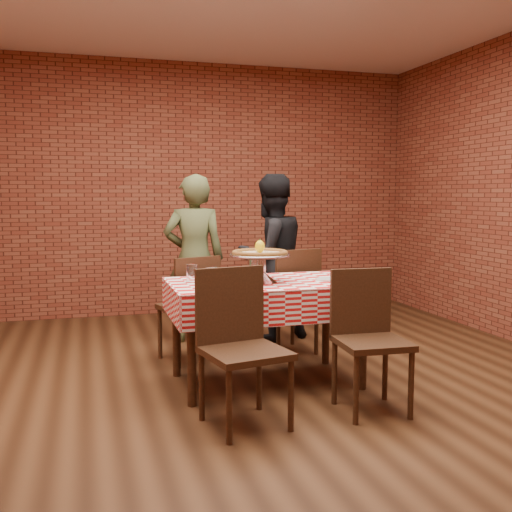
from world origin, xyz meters
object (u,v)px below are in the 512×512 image
condiment_caddy (258,267)px  chair_far_left (188,308)px  table (266,333)px  chair_far_right (286,300)px  diner_olive (194,259)px  diner_black (270,257)px  water_glass_left (211,277)px  water_glass_right (192,273)px  chair_near_right (372,343)px  pizza (260,254)px  pizza_stand (260,268)px  chair_near_left (245,349)px

condiment_caddy → chair_far_left: size_ratio=0.18×
table → chair_far_left: (-0.46, 0.76, 0.07)m
chair_far_right → diner_olive: diner_olive is taller
chair_far_right → diner_black: 0.60m
table → diner_olive: size_ratio=0.88×
condiment_caddy → chair_far_right: bearing=56.2°
water_glass_left → chair_far_right: chair_far_right is taller
table → water_glass_right: 0.70m
chair_near_right → diner_black: size_ratio=0.57×
pizza → water_glass_right: 0.51m
chair_near_right → diner_black: diner_black is taller
pizza → water_glass_left: 0.42m
table → chair_far_left: size_ratio=1.57×
table → water_glass_left: 0.63m
pizza_stand → chair_near_right: pizza_stand is taller
condiment_caddy → diner_black: (0.42, 1.00, -0.04)m
diner_olive → diner_black: 0.72m
diner_olive → chair_far_left: bearing=82.1°
pizza_stand → chair_far_left: pizza_stand is taller
chair_far_right → water_glass_left: bearing=33.2°
water_glass_right → diner_olive: 1.31m
table → pizza_stand: 0.49m
chair_near_right → chair_far_right: chair_far_right is taller
water_glass_right → chair_near_left: size_ratio=0.14×
table → chair_near_left: bearing=-115.8°
chair_far_left → pizza_stand: bearing=99.4°
diner_olive → table: bearing=108.9°
condiment_caddy → water_glass_right: bearing=-159.0°
water_glass_right → diner_black: bearing=50.2°
water_glass_right → diner_olive: (0.25, 1.29, -0.03)m
water_glass_left → chair_near_right: chair_near_right is taller
water_glass_right → chair_near_right: 1.37m
chair_near_right → chair_far_right: size_ratio=0.97×
chair_far_left → diner_olive: 0.75m
pizza_stand → chair_far_right: bearing=58.9°
condiment_caddy → chair_near_right: condiment_caddy is taller
table → condiment_caddy: size_ratio=8.90×
water_glass_right → condiment_caddy: bearing=15.6°
condiment_caddy → water_glass_left: bearing=-134.4°
chair_far_left → table: bearing=103.1°
chair_near_right → chair_far_left: (-0.93, 1.51, -0.01)m
water_glass_right → chair_near_right: size_ratio=0.14×
chair_far_left → diner_olive: bearing=-123.4°
table → pizza: size_ratio=3.44×
table → diner_black: (0.43, 1.26, 0.42)m
chair_near_left → diner_olive: (0.08, 2.15, 0.32)m
pizza_stand → chair_far_right: pizza_stand is taller
water_glass_left → diner_black: size_ratio=0.08×
chair_near_right → chair_far_right: bearing=95.1°
table → water_glass_left: bearing=-165.2°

